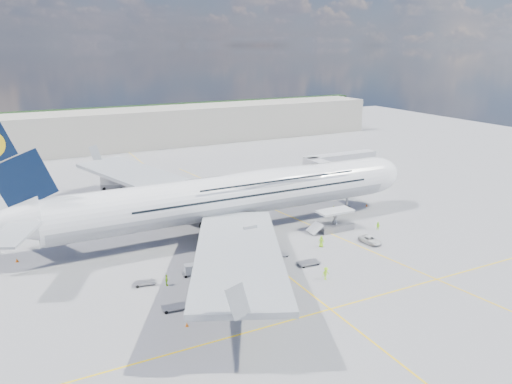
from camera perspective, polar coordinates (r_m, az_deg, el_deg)
name	(u,v)px	position (r m, az deg, el deg)	size (l,w,h in m)	color
ground	(257,252)	(80.07, 0.16, -6.92)	(300.00, 300.00, 0.00)	gray
taxi_line_main	(257,252)	(80.07, 0.16, -6.92)	(0.25, 220.00, 0.01)	yellow
taxi_line_cross	(330,309)	(64.77, 8.49, -13.09)	(120.00, 0.25, 0.01)	yellow
taxi_line_diag	(299,220)	(94.64, 4.95, -3.23)	(0.25, 100.00, 0.01)	yellow
airliner	(232,195)	(86.30, -2.72, -0.34)	(77.26, 79.15, 23.71)	white
jet_bridge	(335,164)	(109.97, 9.04, 3.13)	(18.80, 12.10, 8.50)	#B7B7BC
cargo_loader	(334,223)	(90.19, 8.87, -3.54)	(8.53, 3.20, 3.67)	silver
terminal	(121,129)	(165.88, -15.12, 6.92)	(180.00, 16.00, 12.00)	#B2AD9E
tree_line	(192,112)	(219.94, -7.35, 9.03)	(160.00, 6.00, 8.00)	#193814
dolly_row_a	(174,307)	(64.67, -9.36, -12.85)	(3.16, 1.94, 0.44)	gray
dolly_row_b	(191,269)	(72.85, -7.41, -8.77)	(2.76, 1.74, 1.64)	gray
dolly_row_c	(259,265)	(73.39, 0.35, -8.35)	(3.05, 1.95, 1.80)	gray
dolly_back	(145,283)	(71.46, -12.60, -10.07)	(3.09, 2.04, 0.42)	gray
dolly_nose_far	(280,255)	(78.35, 2.71, -7.25)	(2.57, 1.40, 0.37)	gray
dolly_nose_near	(309,262)	(76.10, 6.02, -8.01)	(3.32, 1.90, 0.47)	gray
baggage_tug	(252,286)	(67.95, -0.48, -10.68)	(2.81, 1.35, 1.74)	silver
catering_truck_inner	(172,209)	(96.24, -9.60, -1.89)	(6.95, 3.32, 4.00)	gray
catering_truck_outer	(114,183)	(117.80, -15.93, 0.96)	(6.35, 4.46, 3.50)	gray
service_van	(370,240)	(85.56, 12.93, -5.36)	(1.95, 4.23, 1.17)	silver
crew_nose	(334,210)	(98.81, 8.89, -2.03)	(0.58, 0.38, 1.60)	#C3EE19
crew_loader	(378,226)	(91.76, 13.77, -3.80)	(0.73, 0.57, 1.50)	#AFFF1A
crew_wing	(167,280)	(70.41, -10.19, -9.89)	(0.96, 0.40, 1.63)	#93DD17
crew_van	(321,241)	(82.50, 7.48, -5.63)	(0.93, 0.61, 1.91)	#A2FF1A
crew_tug	(326,273)	(71.64, 7.98, -9.20)	(1.22, 0.70, 1.89)	#9CE718
cone_nose	(367,205)	(104.72, 12.54, -1.47)	(0.44, 0.44, 0.56)	orange
cone_wing_left_inner	(167,215)	(97.97, -10.13, -2.59)	(0.42, 0.42, 0.54)	orange
cone_wing_left_outer	(103,207)	(105.76, -17.06, -1.64)	(0.42, 0.42, 0.53)	orange
cone_wing_right_inner	(225,288)	(68.72, -3.56, -10.86)	(0.42, 0.42, 0.54)	orange
cone_wing_right_outer	(187,324)	(61.08, -7.90, -14.77)	(0.40, 0.40, 0.51)	orange
cone_tail	(17,260)	(84.86, -25.66, -7.04)	(0.48, 0.48, 0.61)	orange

